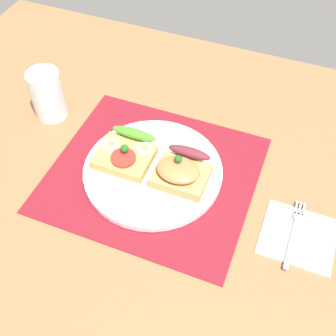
{
  "coord_description": "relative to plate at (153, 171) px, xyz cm",
  "views": [
    {
      "loc": [
        21.19,
        -46.12,
        62.04
      ],
      "look_at": [
        3.0,
        0.0,
        3.06
      ],
      "focal_mm": 45.77,
      "sensor_mm": 36.0,
      "label": 1
    }
  ],
  "objects": [
    {
      "name": "napkin",
      "position": [
        27.73,
        -3.6,
        -0.63
      ],
      "size": [
        11.99,
        11.21,
        0.6
      ],
      "primitive_type": "cube",
      "color": "white",
      "rests_on": "ground_plane"
    },
    {
      "name": "sandwich_salmon",
      "position": [
        5.55,
        -0.17,
        2.6
      ],
      "size": [
        9.52,
        9.17,
        5.45
      ],
      "color": "#A88C4F",
      "rests_on": "plate"
    },
    {
      "name": "ground_plane",
      "position": [
        0.0,
        0.0,
        -2.53
      ],
      "size": [
        120.0,
        90.0,
        3.2
      ],
      "primitive_type": "cube",
      "color": "brown"
    },
    {
      "name": "placemat",
      "position": [
        0.0,
        0.0,
        -0.78
      ],
      "size": [
        37.31,
        33.65,
        0.3
      ],
      "primitive_type": "cube",
      "color": "maroon",
      "rests_on": "ground_plane"
    },
    {
      "name": "fork",
      "position": [
        26.93,
        -3.33,
        -0.17
      ],
      "size": [
        1.62,
        13.78,
        0.32
      ],
      "color": "#B7B7BC",
      "rests_on": "napkin"
    },
    {
      "name": "sandwich_egg_tomato",
      "position": [
        -5.68,
        0.69,
        2.0
      ],
      "size": [
        10.25,
        9.99,
        4.03
      ],
      "color": "#AC8E49",
      "rests_on": "plate"
    },
    {
      "name": "drinking_glass",
      "position": [
        -26.19,
        7.35,
        4.35
      ],
      "size": [
        6.58,
        6.58,
        10.55
      ],
      "primitive_type": "cylinder",
      "color": "silver",
      "rests_on": "ground_plane"
    },
    {
      "name": "plate",
      "position": [
        0.0,
        0.0,
        0.0
      ],
      "size": [
        25.77,
        25.77,
        1.26
      ],
      "primitive_type": "cylinder",
      "color": "white",
      "rests_on": "placemat"
    }
  ]
}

